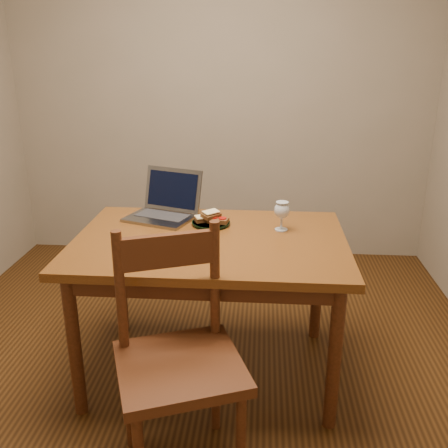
# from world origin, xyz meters

# --- Properties ---
(floor) EXTENTS (3.20, 3.20, 0.02)m
(floor) POSITION_xyz_m (0.00, 0.00, -0.01)
(floor) COLOR black
(floor) RESTS_ON ground
(back_wall) EXTENTS (3.20, 0.02, 2.60)m
(back_wall) POSITION_xyz_m (0.00, 1.61, 1.30)
(back_wall) COLOR gray
(back_wall) RESTS_ON floor
(front_wall) EXTENTS (3.20, 0.02, 2.60)m
(front_wall) POSITION_xyz_m (0.00, -1.61, 1.30)
(front_wall) COLOR gray
(front_wall) RESTS_ON floor
(table) EXTENTS (1.30, 0.90, 0.74)m
(table) POSITION_xyz_m (0.08, -0.04, 0.65)
(table) COLOR #4A260C
(table) RESTS_ON floor
(chair) EXTENTS (0.59, 0.57, 0.49)m
(chair) POSITION_xyz_m (0.03, -0.67, 0.53)
(chair) COLOR #381C0B
(chair) RESTS_ON floor
(plate) EXTENTS (0.20, 0.20, 0.02)m
(plate) POSITION_xyz_m (0.07, 0.15, 0.75)
(plate) COLOR black
(plate) RESTS_ON table
(sandwich_cheese) EXTENTS (0.12, 0.09, 0.03)m
(sandwich_cheese) POSITION_xyz_m (0.04, 0.16, 0.77)
(sandwich_cheese) COLOR #381E0C
(sandwich_cheese) RESTS_ON plate
(sandwich_tomato) EXTENTS (0.11, 0.08, 0.03)m
(sandwich_tomato) POSITION_xyz_m (0.11, 0.15, 0.77)
(sandwich_tomato) COLOR #381E0C
(sandwich_tomato) RESTS_ON plate
(sandwich_top) EXTENTS (0.11, 0.11, 0.03)m
(sandwich_top) POSITION_xyz_m (0.07, 0.16, 0.79)
(sandwich_top) COLOR #381E0C
(sandwich_top) RESTS_ON plate
(milk_glass) EXTENTS (0.08, 0.08, 0.15)m
(milk_glass) POSITION_xyz_m (0.43, 0.10, 0.81)
(milk_glass) COLOR white
(milk_glass) RESTS_ON table
(laptop) EXTENTS (0.42, 0.40, 0.24)m
(laptop) POSITION_xyz_m (-0.19, 0.28, 0.80)
(laptop) COLOR slate
(laptop) RESTS_ON table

